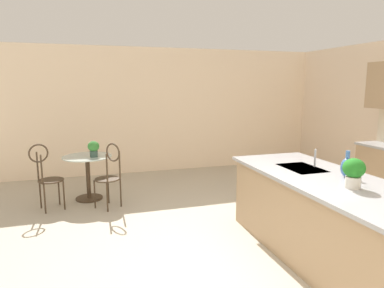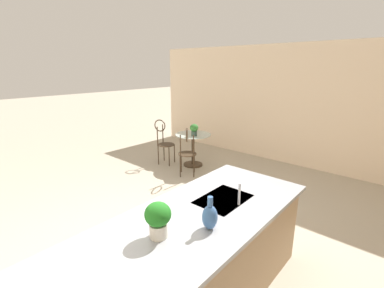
{
  "view_description": "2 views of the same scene",
  "coord_description": "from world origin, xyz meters",
  "px_view_note": "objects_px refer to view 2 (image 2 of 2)",
  "views": [
    {
      "loc": [
        3.16,
        -1.59,
        1.89
      ],
      "look_at": [
        -1.56,
        -0.12,
        1.04
      ],
      "focal_mm": 31.89,
      "sensor_mm": 36.0,
      "label": 1
    },
    {
      "loc": [
        1.8,
        2.22,
        2.2
      ],
      "look_at": [
        -1.23,
        -0.42,
        1.04
      ],
      "focal_mm": 25.12,
      "sensor_mm": 36.0,
      "label": 2
    }
  ],
  "objects_px": {
    "chair_near_window": "(187,149)",
    "potted_plant_counter_near": "(158,218)",
    "bistro_table": "(193,147)",
    "chair_by_island": "(164,140)",
    "potted_plant_on_table": "(194,129)",
    "vase_on_counter": "(210,217)"
  },
  "relations": [
    {
      "from": "potted_plant_on_table",
      "to": "bistro_table",
      "type": "bearing_deg",
      "value": -129.55
    },
    {
      "from": "potted_plant_on_table",
      "to": "chair_near_window",
      "type": "bearing_deg",
      "value": 24.51
    },
    {
      "from": "chair_near_window",
      "to": "vase_on_counter",
      "type": "bearing_deg",
      "value": 45.27
    },
    {
      "from": "potted_plant_counter_near",
      "to": "chair_near_window",
      "type": "bearing_deg",
      "value": -141.68
    },
    {
      "from": "potted_plant_on_table",
      "to": "vase_on_counter",
      "type": "relative_size",
      "value": 0.91
    },
    {
      "from": "bistro_table",
      "to": "chair_near_window",
      "type": "relative_size",
      "value": 0.77
    },
    {
      "from": "chair_by_island",
      "to": "potted_plant_on_table",
      "type": "bearing_deg",
      "value": 109.47
    },
    {
      "from": "potted_plant_counter_near",
      "to": "vase_on_counter",
      "type": "relative_size",
      "value": 1.02
    },
    {
      "from": "chair_near_window",
      "to": "potted_plant_counter_near",
      "type": "relative_size",
      "value": 3.56
    },
    {
      "from": "bistro_table",
      "to": "chair_by_island",
      "type": "distance_m",
      "value": 0.7
    },
    {
      "from": "bistro_table",
      "to": "vase_on_counter",
      "type": "relative_size",
      "value": 2.78
    },
    {
      "from": "bistro_table",
      "to": "vase_on_counter",
      "type": "distance_m",
      "value": 3.97
    },
    {
      "from": "potted_plant_on_table",
      "to": "vase_on_counter",
      "type": "bearing_deg",
      "value": 42.54
    },
    {
      "from": "bistro_table",
      "to": "potted_plant_counter_near",
      "type": "height_order",
      "value": "potted_plant_counter_near"
    },
    {
      "from": "chair_by_island",
      "to": "vase_on_counter",
      "type": "relative_size",
      "value": 3.62
    },
    {
      "from": "bistro_table",
      "to": "potted_plant_on_table",
      "type": "relative_size",
      "value": 3.07
    },
    {
      "from": "chair_by_island",
      "to": "potted_plant_counter_near",
      "type": "relative_size",
      "value": 3.56
    },
    {
      "from": "potted_plant_counter_near",
      "to": "bistro_table",
      "type": "bearing_deg",
      "value": -142.98
    },
    {
      "from": "potted_plant_counter_near",
      "to": "potted_plant_on_table",
      "type": "bearing_deg",
      "value": -143.46
    },
    {
      "from": "chair_near_window",
      "to": "vase_on_counter",
      "type": "xyz_separation_m",
      "value": [
        2.33,
        2.35,
        0.46
      ]
    },
    {
      "from": "potted_plant_on_table",
      "to": "potted_plant_counter_near",
      "type": "height_order",
      "value": "potted_plant_counter_near"
    },
    {
      "from": "chair_by_island",
      "to": "potted_plant_on_table",
      "type": "distance_m",
      "value": 0.82
    }
  ]
}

